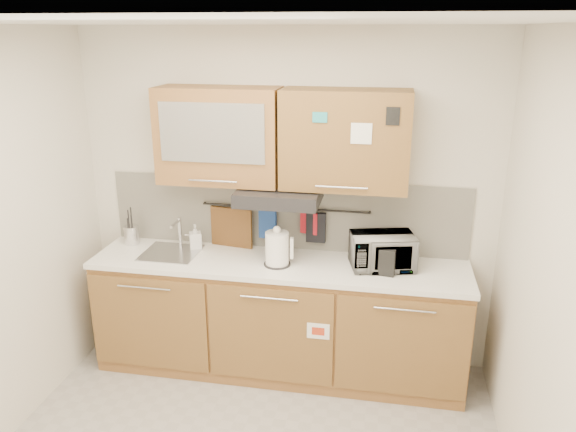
% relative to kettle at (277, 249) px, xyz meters
% --- Properties ---
extents(ceiling, '(3.20, 3.20, 0.00)m').
position_rel_kettle_xyz_m(ceiling, '(-0.01, -1.13, 1.56)').
color(ceiling, white).
rests_on(ceiling, wall_back).
extents(wall_back, '(3.20, 0.00, 3.20)m').
position_rel_kettle_xyz_m(wall_back, '(-0.01, 0.37, 0.26)').
color(wall_back, silver).
rests_on(wall_back, ground).
extents(wall_right, '(0.00, 3.00, 3.00)m').
position_rel_kettle_xyz_m(wall_right, '(1.59, -1.13, 0.26)').
color(wall_right, silver).
rests_on(wall_right, ground).
extents(base_cabinet, '(2.80, 0.64, 0.88)m').
position_rel_kettle_xyz_m(base_cabinet, '(-0.01, 0.06, -0.64)').
color(base_cabinet, '#9C6837').
rests_on(base_cabinet, floor).
extents(countertop, '(2.82, 0.62, 0.04)m').
position_rel_kettle_xyz_m(countertop, '(-0.01, 0.06, -0.14)').
color(countertop, white).
rests_on(countertop, base_cabinet).
extents(backsplash, '(2.80, 0.02, 0.56)m').
position_rel_kettle_xyz_m(backsplash, '(-0.01, 0.35, 0.16)').
color(backsplash, silver).
rests_on(backsplash, countertop).
extents(upper_cabinets, '(1.82, 0.37, 0.70)m').
position_rel_kettle_xyz_m(upper_cabinets, '(-0.01, 0.19, 0.79)').
color(upper_cabinets, '#9C6837').
rests_on(upper_cabinets, wall_back).
extents(range_hood, '(0.60, 0.46, 0.10)m').
position_rel_kettle_xyz_m(range_hood, '(-0.01, 0.12, 0.38)').
color(range_hood, black).
rests_on(range_hood, upper_cabinets).
extents(sink, '(0.42, 0.40, 0.26)m').
position_rel_kettle_xyz_m(sink, '(-0.85, 0.07, -0.12)').
color(sink, silver).
rests_on(sink, countertop).
extents(utensil_rail, '(1.30, 0.02, 0.02)m').
position_rel_kettle_xyz_m(utensil_rail, '(-0.01, 0.32, 0.22)').
color(utensil_rail, black).
rests_on(utensil_rail, backsplash).
extents(utensil_crock, '(0.13, 0.13, 0.30)m').
position_rel_kettle_xyz_m(utensil_crock, '(-1.24, 0.21, -0.04)').
color(utensil_crock, silver).
rests_on(utensil_crock, countertop).
extents(kettle, '(0.22, 0.20, 0.30)m').
position_rel_kettle_xyz_m(kettle, '(0.00, 0.00, 0.00)').
color(kettle, white).
rests_on(kettle, countertop).
extents(toaster, '(0.28, 0.19, 0.20)m').
position_rel_kettle_xyz_m(toaster, '(0.73, 0.02, -0.02)').
color(toaster, black).
rests_on(toaster, countertop).
extents(microwave, '(0.51, 0.40, 0.25)m').
position_rel_kettle_xyz_m(microwave, '(0.76, 0.10, 0.00)').
color(microwave, '#999999').
rests_on(microwave, countertop).
extents(soap_bottle, '(0.12, 0.12, 0.20)m').
position_rel_kettle_xyz_m(soap_bottle, '(-0.70, 0.20, -0.02)').
color(soap_bottle, '#999999').
rests_on(soap_bottle, countertop).
extents(cutting_board, '(0.35, 0.08, 0.43)m').
position_rel_kettle_xyz_m(cutting_board, '(-0.43, 0.30, -0.02)').
color(cutting_board, brown).
rests_on(cutting_board, utensil_rail).
extents(oven_mitt, '(0.14, 0.05, 0.23)m').
position_rel_kettle_xyz_m(oven_mitt, '(-0.14, 0.30, 0.08)').
color(oven_mitt, navy).
rests_on(oven_mitt, utensil_rail).
extents(dark_pouch, '(0.15, 0.04, 0.24)m').
position_rel_kettle_xyz_m(dark_pouch, '(0.24, 0.30, 0.08)').
color(dark_pouch, black).
rests_on(dark_pouch, utensil_rail).
extents(pot_holder, '(0.14, 0.06, 0.17)m').
position_rel_kettle_xyz_m(pot_holder, '(0.19, 0.30, 0.11)').
color(pot_holder, red).
rests_on(pot_holder, utensil_rail).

